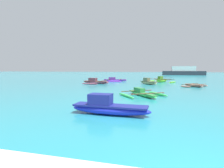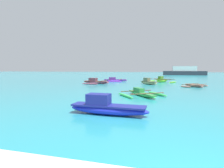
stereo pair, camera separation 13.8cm
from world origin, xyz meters
TOP-DOWN VIEW (x-y plane):
  - moored_boat_0 at (3.15, 20.09)m, footprint 3.37×3.25m
  - moored_boat_1 at (-2.31, 22.09)m, footprint 2.61×2.59m
  - moored_boat_2 at (-8.24, 27.17)m, footprint 4.21×4.41m
  - moored_boat_3 at (-9.80, 21.53)m, footprint 4.22×3.91m
  - moored_boat_4 at (-0.38, 26.71)m, footprint 4.49×4.00m
  - moored_boat_5 at (-2.40, 11.50)m, footprint 4.01×3.92m
  - moored_boat_6 at (-3.50, 5.36)m, footprint 3.84×0.99m
  - distant_ferry at (8.10, 62.43)m, footprint 13.90×3.06m

SIDE VIEW (x-z plane):
  - moored_boat_0 at x=3.15m, z-range -0.01..0.33m
  - moored_boat_5 at x=-2.40m, z-range -0.11..0.49m
  - moored_boat_2 at x=-8.24m, z-range -0.12..0.56m
  - moored_boat_3 at x=-9.80m, z-range -0.14..0.68m
  - moored_boat_4 at x=-0.38m, z-range -0.17..0.80m
  - moored_boat_1 at x=-2.31m, z-range -0.13..0.77m
  - moored_boat_6 at x=-3.50m, z-range -0.14..0.82m
  - distant_ferry at x=8.10m, z-range -0.28..2.77m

